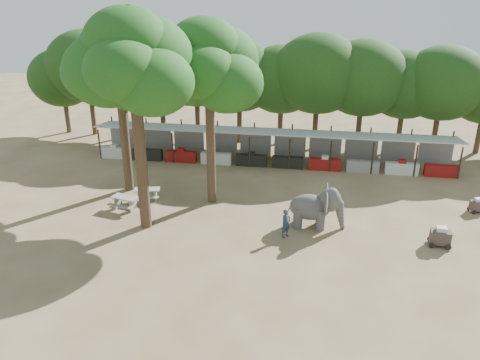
% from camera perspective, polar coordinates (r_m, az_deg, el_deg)
% --- Properties ---
extents(ground, '(100.00, 100.00, 0.00)m').
position_cam_1_polar(ground, '(24.62, 0.42, -8.81)').
color(ground, brown).
rests_on(ground, ground).
extents(vendor_stalls, '(28.00, 2.99, 2.80)m').
position_cam_1_polar(vendor_stalls, '(36.70, 3.79, 3.86)').
color(vendor_stalls, '#9DA0A5').
rests_on(vendor_stalls, ground).
extents(yard_tree_left, '(7.10, 6.90, 11.02)m').
position_cam_1_polar(yard_tree_left, '(30.99, -14.73, 13.16)').
color(yard_tree_left, '#332316').
rests_on(yard_tree_left, ground).
extents(yard_tree_center, '(7.10, 6.90, 12.04)m').
position_cam_1_polar(yard_tree_center, '(25.13, -13.07, 13.69)').
color(yard_tree_center, '#332316').
rests_on(yard_tree_center, ground).
extents(yard_tree_back, '(7.10, 6.90, 11.36)m').
position_cam_1_polar(yard_tree_back, '(28.10, -4.02, 13.65)').
color(yard_tree_back, '#332316').
rests_on(yard_tree_back, ground).
extents(backdrop_trees, '(46.46, 5.95, 8.33)m').
position_cam_1_polar(backdrop_trees, '(40.63, 4.70, 11.93)').
color(backdrop_trees, '#332316').
rests_on(backdrop_trees, ground).
extents(elephant, '(3.22, 2.49, 2.48)m').
position_cam_1_polar(elephant, '(26.92, 9.32, -3.28)').
color(elephant, '#424040').
rests_on(elephant, ground).
extents(handler, '(0.69, 0.70, 1.64)m').
position_cam_1_polar(handler, '(25.81, 5.62, -5.29)').
color(handler, '#26384C').
rests_on(handler, ground).
extents(picnic_table_near, '(1.96, 1.84, 0.83)m').
position_cam_1_polar(picnic_table_near, '(29.83, -13.81, -2.51)').
color(picnic_table_near, gray).
rests_on(picnic_table_near, ground).
extents(picnic_table_far, '(1.85, 1.73, 0.79)m').
position_cam_1_polar(picnic_table_far, '(30.79, -11.22, -1.55)').
color(picnic_table_far, gray).
rests_on(picnic_table_far, ground).
extents(cart_front, '(1.21, 0.85, 1.12)m').
position_cam_1_polar(cart_front, '(27.11, 23.23, -6.36)').
color(cart_front, '#362B26').
rests_on(cart_front, ground).
extents(cart_back, '(1.07, 0.85, 0.92)m').
position_cam_1_polar(cart_back, '(32.13, 26.98, -2.76)').
color(cart_back, '#362B26').
rests_on(cart_back, ground).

